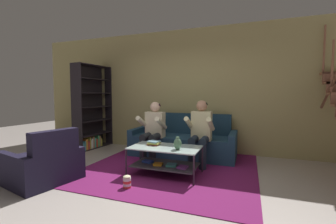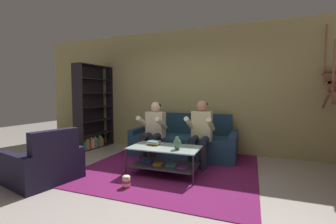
# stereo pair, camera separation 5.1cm
# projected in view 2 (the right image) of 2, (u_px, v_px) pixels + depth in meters

# --- Properties ---
(ground) EXTENTS (16.80, 16.80, 0.00)m
(ground) POSITION_uv_depth(u_px,v_px,m) (144.00, 188.00, 3.23)
(ground) COLOR #AEA39C
(back_partition) EXTENTS (8.40, 0.12, 2.90)m
(back_partition) POSITION_uv_depth(u_px,v_px,m) (189.00, 91.00, 5.42)
(back_partition) COLOR tan
(back_partition) RESTS_ON ground
(couch) EXTENTS (2.26, 0.88, 0.92)m
(couch) POSITION_uv_depth(u_px,v_px,m) (184.00, 142.00, 4.96)
(couch) COLOR navy
(couch) RESTS_ON ground
(person_seated_left) EXTENTS (0.50, 0.58, 1.20)m
(person_seated_left) POSITION_uv_depth(u_px,v_px,m) (153.00, 128.00, 4.62)
(person_seated_left) COLOR #212429
(person_seated_left) RESTS_ON ground
(person_seated_right) EXTENTS (0.50, 0.58, 1.24)m
(person_seated_right) POSITION_uv_depth(u_px,v_px,m) (201.00, 130.00, 4.27)
(person_seated_right) COLOR #1C2633
(person_seated_right) RESTS_ON ground
(coffee_table) EXTENTS (1.16, 0.65, 0.47)m
(coffee_table) POSITION_uv_depth(u_px,v_px,m) (165.00, 157.00, 3.76)
(coffee_table) COLOR #A9C0BB
(coffee_table) RESTS_ON ground
(area_rug) EXTENTS (3.00, 3.21, 0.01)m
(area_rug) POSITION_uv_depth(u_px,v_px,m) (173.00, 165.00, 4.27)
(area_rug) COLOR #6C1851
(area_rug) RESTS_ON ground
(vase) EXTENTS (0.13, 0.13, 0.20)m
(vase) POSITION_uv_depth(u_px,v_px,m) (177.00, 144.00, 3.56)
(vase) COLOR #487050
(vase) RESTS_ON coffee_table
(book_stack) EXTENTS (0.23, 0.20, 0.07)m
(book_stack) POSITION_uv_depth(u_px,v_px,m) (154.00, 143.00, 3.91)
(book_stack) COLOR red
(book_stack) RESTS_ON coffee_table
(bookshelf) EXTENTS (0.44, 1.10, 2.09)m
(bookshelf) POSITION_uv_depth(u_px,v_px,m) (92.00, 115.00, 5.74)
(bookshelf) COLOR black
(bookshelf) RESTS_ON ground
(armchair) EXTENTS (1.03, 1.08, 0.83)m
(armchair) POSITION_uv_depth(u_px,v_px,m) (44.00, 164.00, 3.47)
(armchair) COLOR black
(armchair) RESTS_ON ground
(popcorn_tub) EXTENTS (0.12, 0.12, 0.19)m
(popcorn_tub) POSITION_uv_depth(u_px,v_px,m) (126.00, 182.00, 3.22)
(popcorn_tub) COLOR red
(popcorn_tub) RESTS_ON ground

